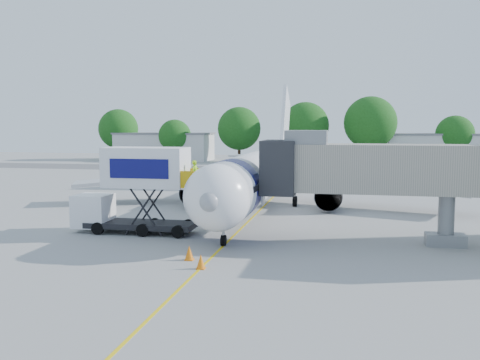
% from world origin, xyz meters
% --- Properties ---
extents(ground, '(160.00, 160.00, 0.00)m').
position_xyz_m(ground, '(0.00, 0.00, 0.00)').
color(ground, '#9A9A98').
rests_on(ground, ground).
extents(guidance_line, '(0.15, 70.00, 0.01)m').
position_xyz_m(guidance_line, '(0.00, 0.00, 0.01)').
color(guidance_line, yellow).
rests_on(guidance_line, ground).
extents(taxiway_strip, '(120.00, 10.00, 0.01)m').
position_xyz_m(taxiway_strip, '(0.00, 42.00, 0.00)').
color(taxiway_strip, '#59595B').
rests_on(taxiway_strip, ground).
extents(aircraft, '(34.17, 37.73, 11.35)m').
position_xyz_m(aircraft, '(0.00, 4.12, 2.95)').
color(aircraft, white).
rests_on(aircraft, ground).
extents(jet_bridge, '(13.90, 3.20, 6.60)m').
position_xyz_m(jet_bridge, '(7.99, -7.00, 4.34)').
color(jet_bridge, '#A19A8A').
rests_on(jet_bridge, ground).
extents(catering_hiloader, '(8.50, 2.44, 5.50)m').
position_xyz_m(catering_hiloader, '(-6.27, -7.00, 2.76)').
color(catering_hiloader, black).
rests_on(catering_hiloader, ground).
extents(ground_tug, '(4.13, 2.71, 1.52)m').
position_xyz_m(ground_tug, '(-2.61, -18.11, 0.80)').
color(ground_tug, white).
rests_on(ground_tug, ground).
extents(safety_cone_a, '(0.48, 0.48, 0.76)m').
position_xyz_m(safety_cone_a, '(-0.99, -12.99, 0.36)').
color(safety_cone_a, orange).
rests_on(safety_cone_a, ground).
extents(safety_cone_b, '(0.45, 0.45, 0.71)m').
position_xyz_m(safety_cone_b, '(0.04, -14.49, 0.34)').
color(safety_cone_b, orange).
rests_on(safety_cone_b, ground).
extents(outbuilding_left, '(18.40, 8.40, 5.30)m').
position_xyz_m(outbuilding_left, '(-28.00, 60.00, 2.66)').
color(outbuilding_left, silver).
rests_on(outbuilding_left, ground).
extents(outbuilding_right, '(16.40, 7.40, 5.30)m').
position_xyz_m(outbuilding_right, '(22.00, 62.00, 2.66)').
color(outbuilding_right, silver).
rests_on(outbuilding_right, ground).
extents(tree_a, '(7.75, 7.75, 9.88)m').
position_xyz_m(tree_a, '(-37.39, 59.80, 6.00)').
color(tree_a, '#382314').
rests_on(tree_a, ground).
extents(tree_b, '(6.13, 6.13, 7.82)m').
position_xyz_m(tree_b, '(-25.02, 57.37, 4.74)').
color(tree_b, '#382314').
rests_on(tree_b, ground).
extents(tree_c, '(7.92, 7.92, 10.09)m').
position_xyz_m(tree_c, '(-12.71, 57.74, 6.13)').
color(tree_c, '#382314').
rests_on(tree_c, ground).
extents(tree_d, '(8.59, 8.59, 10.95)m').
position_xyz_m(tree_d, '(-0.73, 59.08, 6.65)').
color(tree_d, '#382314').
rests_on(tree_d, ground).
extents(tree_e, '(9.29, 9.29, 11.84)m').
position_xyz_m(tree_e, '(10.76, 58.54, 7.19)').
color(tree_e, '#382314').
rests_on(tree_e, ground).
extents(tree_f, '(6.64, 6.64, 8.47)m').
position_xyz_m(tree_f, '(25.30, 60.65, 5.14)').
color(tree_f, '#382314').
rests_on(tree_f, ground).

